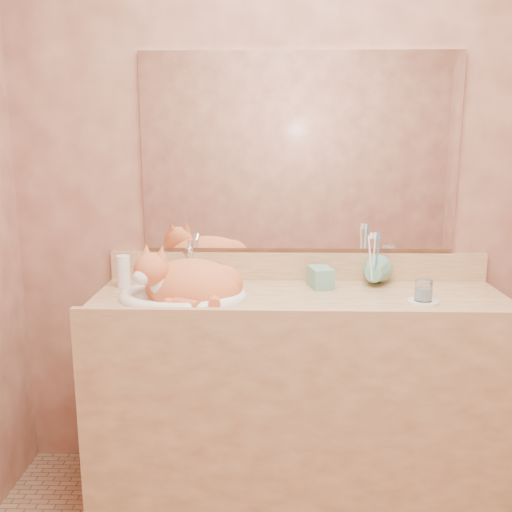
{
  "coord_description": "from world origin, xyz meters",
  "views": [
    {
      "loc": [
        -0.11,
        -1.39,
        1.46
      ],
      "look_at": [
        -0.17,
        0.7,
        1.01
      ],
      "focal_mm": 40.0,
      "sensor_mm": 36.0,
      "label": 1
    }
  ],
  "objects_px": {
    "vanity_counter": "(298,399)",
    "sink_basin": "(183,278)",
    "toothbrush_cup": "(373,275)",
    "water_glass": "(424,291)",
    "cat": "(187,281)",
    "soap_dispenser": "(326,269)"
  },
  "relations": [
    {
      "from": "toothbrush_cup",
      "to": "water_glass",
      "type": "relative_size",
      "value": 1.57
    },
    {
      "from": "vanity_counter",
      "to": "sink_basin",
      "type": "relative_size",
      "value": 3.34
    },
    {
      "from": "vanity_counter",
      "to": "cat",
      "type": "xyz_separation_m",
      "value": [
        -0.44,
        -0.01,
        0.49
      ]
    },
    {
      "from": "soap_dispenser",
      "to": "toothbrush_cup",
      "type": "relative_size",
      "value": 1.52
    },
    {
      "from": "vanity_counter",
      "to": "cat",
      "type": "relative_size",
      "value": 4.05
    },
    {
      "from": "vanity_counter",
      "to": "toothbrush_cup",
      "type": "bearing_deg",
      "value": 23.16
    },
    {
      "from": "sink_basin",
      "to": "water_glass",
      "type": "bearing_deg",
      "value": -15.64
    },
    {
      "from": "vanity_counter",
      "to": "toothbrush_cup",
      "type": "xyz_separation_m",
      "value": [
        0.3,
        0.13,
        0.48
      ]
    },
    {
      "from": "sink_basin",
      "to": "soap_dispenser",
      "type": "relative_size",
      "value": 2.62
    },
    {
      "from": "vanity_counter",
      "to": "water_glass",
      "type": "distance_m",
      "value": 0.66
    },
    {
      "from": "soap_dispenser",
      "to": "cat",
      "type": "bearing_deg",
      "value": 177.95
    },
    {
      "from": "vanity_counter",
      "to": "sink_basin",
      "type": "height_order",
      "value": "sink_basin"
    },
    {
      "from": "cat",
      "to": "water_glass",
      "type": "bearing_deg",
      "value": 19.31
    },
    {
      "from": "toothbrush_cup",
      "to": "water_glass",
      "type": "height_order",
      "value": "toothbrush_cup"
    },
    {
      "from": "toothbrush_cup",
      "to": "cat",
      "type": "bearing_deg",
      "value": -169.08
    },
    {
      "from": "toothbrush_cup",
      "to": "water_glass",
      "type": "distance_m",
      "value": 0.25
    },
    {
      "from": "vanity_counter",
      "to": "soap_dispenser",
      "type": "height_order",
      "value": "soap_dispenser"
    },
    {
      "from": "sink_basin",
      "to": "toothbrush_cup",
      "type": "xyz_separation_m",
      "value": [
        0.75,
        0.15,
        -0.02
      ]
    },
    {
      "from": "sink_basin",
      "to": "soap_dispenser",
      "type": "xyz_separation_m",
      "value": [
        0.55,
        0.11,
        0.02
      ]
    },
    {
      "from": "soap_dispenser",
      "to": "water_glass",
      "type": "relative_size",
      "value": 2.39
    },
    {
      "from": "vanity_counter",
      "to": "toothbrush_cup",
      "type": "relative_size",
      "value": 13.34
    },
    {
      "from": "soap_dispenser",
      "to": "toothbrush_cup",
      "type": "xyz_separation_m",
      "value": [
        0.2,
        0.04,
        -0.04
      ]
    }
  ]
}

